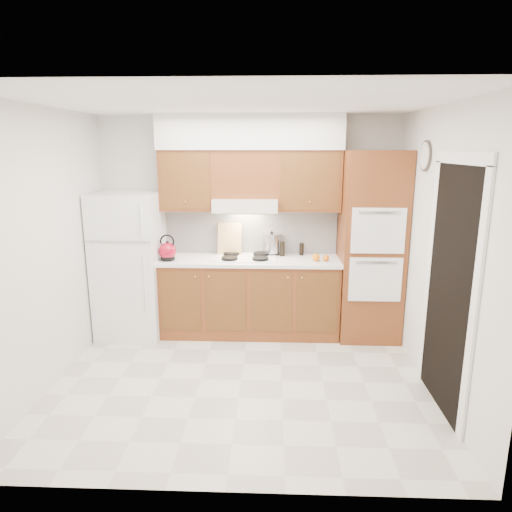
{
  "coord_description": "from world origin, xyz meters",
  "views": [
    {
      "loc": [
        0.31,
        -4.07,
        2.23
      ],
      "look_at": [
        0.13,
        0.45,
        1.15
      ],
      "focal_mm": 32.0,
      "sensor_mm": 36.0,
      "label": 1
    }
  ],
  "objects_px": {
    "fridge": "(130,265)",
    "stock_pot": "(272,243)",
    "kettle": "(168,251)",
    "oven_cabinet": "(371,247)"
  },
  "relations": [
    {
      "from": "fridge",
      "to": "oven_cabinet",
      "type": "bearing_deg",
      "value": 0.7
    },
    {
      "from": "stock_pot",
      "to": "fridge",
      "type": "bearing_deg",
      "value": -170.96
    },
    {
      "from": "fridge",
      "to": "oven_cabinet",
      "type": "height_order",
      "value": "oven_cabinet"
    },
    {
      "from": "fridge",
      "to": "oven_cabinet",
      "type": "xyz_separation_m",
      "value": [
        2.85,
        0.03,
        0.24
      ]
    },
    {
      "from": "fridge",
      "to": "kettle",
      "type": "distance_m",
      "value": 0.52
    },
    {
      "from": "fridge",
      "to": "kettle",
      "type": "bearing_deg",
      "value": -8.38
    },
    {
      "from": "fridge",
      "to": "kettle",
      "type": "xyz_separation_m",
      "value": [
        0.47,
        -0.07,
        0.19
      ]
    },
    {
      "from": "oven_cabinet",
      "to": "kettle",
      "type": "bearing_deg",
      "value": -177.46
    },
    {
      "from": "kettle",
      "to": "stock_pot",
      "type": "distance_m",
      "value": 1.26
    },
    {
      "from": "fridge",
      "to": "stock_pot",
      "type": "height_order",
      "value": "fridge"
    }
  ]
}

